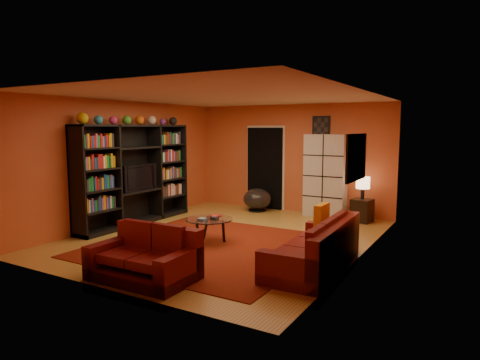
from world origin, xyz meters
The scene contains 20 objects.
floor centered at (0.00, 0.00, 0.00)m, with size 6.00×6.00×0.00m, color olive.
ceiling centered at (0.00, 0.00, 2.60)m, with size 6.00×6.00×0.00m, color white.
wall_back centered at (0.00, 3.00, 1.30)m, with size 6.00×6.00×0.00m, color #BD4F29.
wall_front centered at (0.00, -3.00, 1.30)m, with size 6.00×6.00×0.00m, color #BD4F29.
wall_left centered at (-2.50, 0.00, 1.30)m, with size 6.00×6.00×0.00m, color #BD4F29.
wall_right centered at (2.50, 0.00, 1.30)m, with size 6.00×6.00×0.00m, color #BD4F29.
rug centered at (0.10, -0.70, 0.01)m, with size 3.60×3.60×0.01m, color #541409.
doorway centered at (-0.70, 2.96, 1.02)m, with size 0.95×0.10×2.04m, color black.
wall_art_right centered at (2.48, -0.30, 1.60)m, with size 0.03×1.00×0.70m, color black.
wall_art_back centered at (0.75, 2.98, 2.05)m, with size 0.42×0.03×0.52m, color black.
entertainment_unit centered at (-2.27, 0.00, 1.05)m, with size 0.45×3.00×2.10m, color black.
tv centered at (-2.23, 0.00, 1.00)m, with size 0.13×0.96×0.55m, color black.
sofa centered at (2.13, -0.89, 0.29)m, with size 0.93×2.11×0.85m.
loveseat centered at (0.26, -2.42, 0.29)m, with size 1.42×0.87×0.85m.
throw_pillow centered at (1.95, -0.26, 0.63)m, with size 0.12×0.42×0.42m, color orange.
coffee_table centered at (-0.05, -0.49, 0.38)m, with size 0.85×0.85×0.42m.
storage_cabinet centered at (0.95, 2.80, 0.94)m, with size 0.94×0.42×1.89m, color #BBB5AC.
bowl_chair centered at (-0.67, 2.50, 0.30)m, with size 0.68×0.68×0.56m.
side_table centered at (1.86, 2.58, 0.25)m, with size 0.40×0.40×0.50m, color black.
table_lamp centered at (1.86, 2.58, 0.85)m, with size 0.29×0.29×0.49m.
Camera 1 is at (4.19, -6.64, 2.03)m, focal length 32.00 mm.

